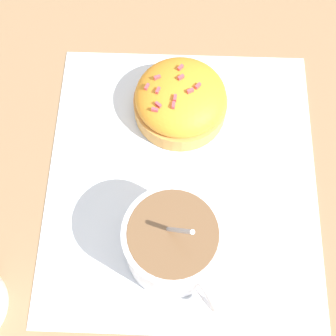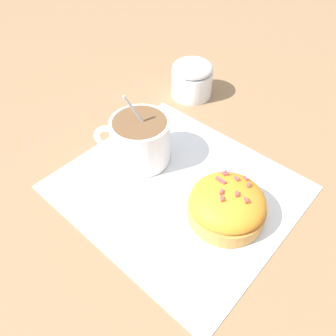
% 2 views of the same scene
% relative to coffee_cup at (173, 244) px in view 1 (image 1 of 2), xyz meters
% --- Properties ---
extents(ground_plane, '(3.00, 3.00, 0.00)m').
position_rel_coffee_cup_xyz_m(ground_plane, '(-0.08, 0.01, -0.04)').
color(ground_plane, '#93704C').
extents(paper_napkin, '(0.34, 0.30, 0.00)m').
position_rel_coffee_cup_xyz_m(paper_napkin, '(-0.08, 0.01, -0.04)').
color(paper_napkin, white).
rests_on(paper_napkin, ground_plane).
extents(coffee_cup, '(0.11, 0.09, 0.12)m').
position_rel_coffee_cup_xyz_m(coffee_cup, '(0.00, 0.00, 0.00)').
color(coffee_cup, white).
rests_on(coffee_cup, paper_napkin).
extents(frosted_pastry, '(0.10, 0.10, 0.05)m').
position_rel_coffee_cup_xyz_m(frosted_pastry, '(-0.16, 0.01, -0.02)').
color(frosted_pastry, '#D19347').
rests_on(frosted_pastry, paper_napkin).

